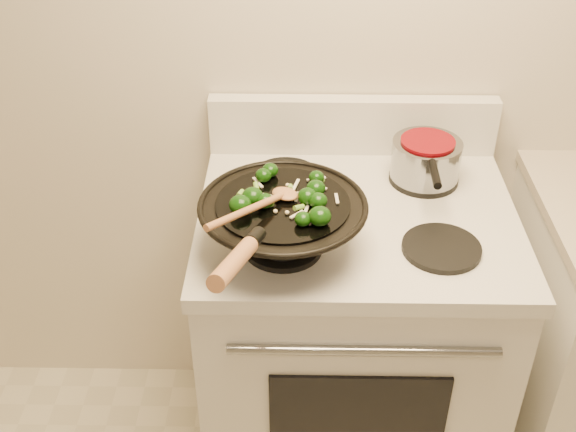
{
  "coord_description": "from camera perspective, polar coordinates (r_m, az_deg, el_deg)",
  "views": [
    {
      "loc": [
        -0.15,
        -0.28,
        1.93
      ],
      "look_at": [
        -0.17,
        1.01,
        1.02
      ],
      "focal_mm": 45.0,
      "sensor_mm": 36.0,
      "label": 1
    }
  ],
  "objects": [
    {
      "name": "wok",
      "position": [
        1.6,
        -0.45,
        -0.51
      ],
      "size": [
        0.38,
        0.61,
        0.25
      ],
      "color": "black",
      "rests_on": "stove"
    },
    {
      "name": "stove",
      "position": [
        2.06,
        4.83,
        -9.94
      ],
      "size": [
        0.78,
        0.67,
        1.08
      ],
      "color": "silver",
      "rests_on": "ground"
    },
    {
      "name": "wooden_spoon",
      "position": [
        1.53,
        -1.88,
        1.04
      ],
      "size": [
        0.19,
        0.25,
        0.07
      ],
      "color": "#A2673F",
      "rests_on": "wok"
    },
    {
      "name": "saucepan",
      "position": [
        1.89,
        10.85,
        4.47
      ],
      "size": [
        0.18,
        0.29,
        0.1
      ],
      "color": "gray",
      "rests_on": "stove"
    },
    {
      "name": "stirfry",
      "position": [
        1.56,
        -0.17,
        1.52
      ],
      "size": [
        0.24,
        0.23,
        0.04
      ],
      "color": "black",
      "rests_on": "wok"
    }
  ]
}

